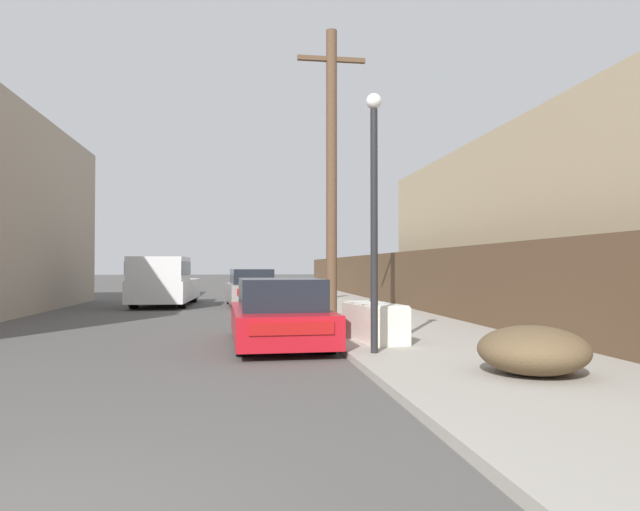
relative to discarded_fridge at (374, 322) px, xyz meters
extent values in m
cube|color=#9E998E|center=(1.31, 15.97, -0.42)|extent=(4.20, 63.00, 0.12)
cube|color=silver|center=(0.00, 0.00, -0.01)|extent=(0.94, 1.92, 0.69)
cube|color=white|center=(0.00, 0.00, 0.34)|extent=(0.91, 1.85, 0.03)
cube|color=#333335|center=(0.10, 0.59, 0.37)|extent=(0.06, 0.20, 0.02)
cube|color=gray|center=(-0.04, 0.29, 0.36)|extent=(0.69, 0.17, 0.01)
cube|color=gray|center=(0.04, -0.27, 0.36)|extent=(0.69, 0.17, 0.01)
cube|color=red|center=(-1.80, 0.53, -0.04)|extent=(1.91, 4.20, 0.58)
cube|color=black|center=(-1.79, 0.16, 0.54)|extent=(1.59, 2.04, 0.58)
cube|color=#B21414|center=(-1.73, -1.56, 0.06)|extent=(1.39, 0.07, 0.20)
cylinder|color=black|center=(-2.61, 1.79, -0.15)|extent=(0.22, 0.66, 0.66)
cylinder|color=black|center=(-1.07, 1.84, -0.15)|extent=(0.22, 0.66, 0.66)
cylinder|color=black|center=(-2.52, -0.78, -0.15)|extent=(0.22, 0.66, 0.66)
cylinder|color=black|center=(-0.99, -0.73, -0.15)|extent=(0.22, 0.66, 0.66)
cube|color=gray|center=(-2.11, 11.88, 0.03)|extent=(2.06, 4.45, 0.73)
cube|color=black|center=(-2.10, 11.71, 0.68)|extent=(1.68, 2.53, 0.57)
cube|color=#B21414|center=(-1.95, 9.70, 0.16)|extent=(1.36, 0.13, 0.25)
cylinder|color=black|center=(-2.96, 13.16, -0.16)|extent=(0.25, 0.65, 0.64)
cylinder|color=black|center=(-1.45, 13.27, -0.16)|extent=(0.25, 0.65, 0.64)
cylinder|color=black|center=(-2.77, 10.49, -0.16)|extent=(0.25, 0.65, 0.64)
cylinder|color=black|center=(-1.26, 10.59, -0.16)|extent=(0.25, 0.65, 0.64)
cube|color=silver|center=(-5.43, 12.63, 0.14)|extent=(2.27, 5.80, 0.80)
cube|color=silver|center=(-5.49, 11.06, 0.98)|extent=(2.03, 2.65, 0.88)
cube|color=black|center=(-5.49, 11.06, 1.01)|extent=(2.07, 2.60, 0.49)
cylinder|color=black|center=(-4.63, 10.82, -0.05)|extent=(0.29, 0.87, 0.86)
cylinder|color=black|center=(-6.37, 10.89, -0.05)|extent=(0.29, 0.87, 0.86)
cylinder|color=black|center=(-4.50, 14.37, -0.05)|extent=(0.29, 0.87, 0.86)
cylinder|color=black|center=(-6.24, 14.44, -0.05)|extent=(0.29, 0.87, 0.86)
cylinder|color=brown|center=(-0.18, 3.96, 3.46)|extent=(0.28, 0.28, 7.64)
cube|color=brown|center=(-0.18, 3.96, 6.51)|extent=(1.80, 0.12, 0.12)
cylinder|color=#232326|center=(-0.37, -1.53, 1.66)|extent=(0.12, 0.12, 4.04)
sphere|color=white|center=(-0.37, -1.53, 3.81)|extent=(0.26, 0.26, 0.26)
ellipsoid|color=brown|center=(1.26, -3.67, -0.04)|extent=(1.43, 1.44, 0.64)
cube|color=brown|center=(3.26, 12.38, 0.62)|extent=(0.08, 41.55, 1.96)
cube|color=tan|center=(7.15, 4.07, 2.12)|extent=(6.00, 17.36, 5.20)
cylinder|color=#282D42|center=(1.56, 14.90, 0.06)|extent=(0.28, 0.28, 0.84)
cylinder|color=beige|center=(1.56, 14.90, 0.82)|extent=(0.34, 0.34, 0.67)
sphere|color=#DBB293|center=(1.56, 14.90, 1.28)|extent=(0.25, 0.25, 0.25)
camera|label=1|loc=(-2.58, -10.71, 1.06)|focal=32.00mm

